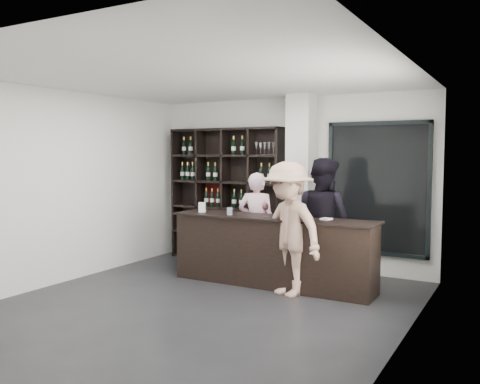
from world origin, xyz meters
The scene contains 12 objects.
floor centered at (0.00, 0.00, -0.01)m, with size 5.00×5.50×0.01m, color black.
wine_shelf centered at (-1.15, 2.57, 1.20)m, with size 2.20×0.35×2.40m, color black, non-canonical shape.
structural_column centered at (0.35, 2.47, 1.45)m, with size 0.40×0.40×2.90m, color silver.
glass_panel centered at (1.55, 2.69, 1.40)m, with size 1.60×0.08×2.10m.
tasting_counter centered at (0.35, 1.38, 0.52)m, with size 3.12×0.65×1.03m.
taster_pink centered at (-0.15, 1.85, 0.83)m, with size 0.60×0.40×1.65m, color #D4A3B1.
taster_black centered at (0.95, 1.85, 0.94)m, with size 0.92×0.71×1.89m, color black.
customer centered at (0.75, 1.05, 0.92)m, with size 1.19×0.68×1.84m, color tan.
wine_glass centered at (0.26, 1.35, 1.14)m, with size 0.09×0.09×0.23m, color white, non-canonical shape.
spit_cup centered at (-0.30, 1.27, 1.08)m, with size 0.08×0.08×0.11m, color silver.
napkin_stack centered at (1.16, 1.45, 1.04)m, with size 0.13×0.13×0.02m, color white.
card_stand centered at (-0.84, 1.33, 1.11)m, with size 0.10×0.05×0.16m, color white.
Camera 1 is at (3.57, -5.27, 1.96)m, focal length 38.00 mm.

